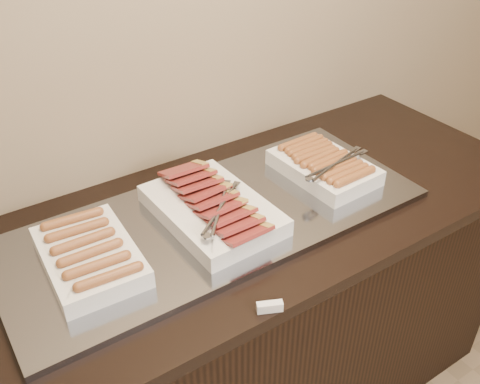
% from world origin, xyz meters
% --- Properties ---
extents(counter, '(2.06, 0.76, 0.90)m').
position_xyz_m(counter, '(0.00, 2.13, 0.45)').
color(counter, black).
rests_on(counter, ground).
extents(warming_tray, '(1.20, 0.50, 0.02)m').
position_xyz_m(warming_tray, '(-0.01, 2.13, 0.91)').
color(warming_tray, gray).
rests_on(warming_tray, counter).
extents(dish_left, '(0.23, 0.33, 0.07)m').
position_xyz_m(dish_left, '(-0.38, 2.13, 0.95)').
color(dish_left, white).
rests_on(dish_left, warming_tray).
extents(dish_center, '(0.28, 0.41, 0.09)m').
position_xyz_m(dish_center, '(-0.03, 2.13, 0.95)').
color(dish_center, white).
rests_on(dish_center, warming_tray).
extents(dish_right, '(0.27, 0.33, 0.08)m').
position_xyz_m(dish_right, '(0.38, 2.13, 0.96)').
color(dish_right, white).
rests_on(dish_right, warming_tray).
extents(label_holder, '(0.06, 0.04, 0.02)m').
position_xyz_m(label_holder, '(-0.09, 1.77, 0.91)').
color(label_holder, white).
rests_on(label_holder, counter).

